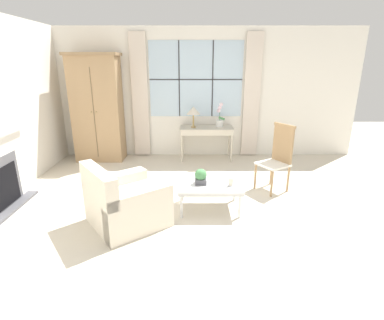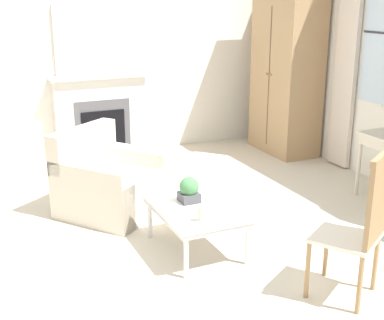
% 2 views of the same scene
% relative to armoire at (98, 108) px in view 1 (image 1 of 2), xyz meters
% --- Properties ---
extents(ground_plane, '(14.00, 14.00, 0.00)m').
position_rel_armoire_xyz_m(ground_plane, '(2.11, -2.68, -1.14)').
color(ground_plane, beige).
extents(wall_back_windowed, '(7.20, 0.14, 2.80)m').
position_rel_armoire_xyz_m(wall_back_windowed, '(2.11, 0.35, 0.27)').
color(wall_back_windowed, white).
rests_on(wall_back_windowed, ground_plane).
extents(armoire, '(1.08, 0.61, 2.26)m').
position_rel_armoire_xyz_m(armoire, '(0.00, 0.00, 0.00)').
color(armoire, tan).
rests_on(armoire, ground_plane).
extents(console_table, '(1.15, 0.53, 0.73)m').
position_rel_armoire_xyz_m(console_table, '(2.34, -0.00, -0.50)').
color(console_table, beige).
rests_on(console_table, ground_plane).
extents(table_lamp, '(0.30, 0.30, 0.45)m').
position_rel_armoire_xyz_m(table_lamp, '(2.05, -0.04, -0.05)').
color(table_lamp, '#9E7F47').
rests_on(table_lamp, console_table).
extents(potted_orchid, '(0.19, 0.15, 0.52)m').
position_rel_armoire_xyz_m(potted_orchid, '(2.63, 0.06, -0.22)').
color(potted_orchid, white).
rests_on(potted_orchid, console_table).
extents(armchair_upholstered, '(1.25, 1.25, 0.85)m').
position_rel_armoire_xyz_m(armchair_upholstered, '(1.14, -2.83, -0.85)').
color(armchair_upholstered, beige).
rests_on(armchair_upholstered, ground_plane).
extents(side_chair_wooden, '(0.61, 0.61, 1.12)m').
position_rel_armoire_xyz_m(side_chair_wooden, '(3.46, -1.67, -0.52)').
color(side_chair_wooden, white).
rests_on(side_chair_wooden, ground_plane).
extents(coffee_table, '(0.91, 0.65, 0.41)m').
position_rel_armoire_xyz_m(coffee_table, '(2.28, -2.41, -0.78)').
color(coffee_table, silver).
rests_on(coffee_table, ground_plane).
extents(potted_plant_small, '(0.17, 0.17, 0.22)m').
position_rel_armoire_xyz_m(potted_plant_small, '(2.15, -2.41, -0.62)').
color(potted_plant_small, '#4C4C51').
rests_on(potted_plant_small, coffee_table).
extents(pillar_candle, '(0.09, 0.09, 0.13)m').
position_rel_armoire_xyz_m(pillar_candle, '(2.57, -2.50, -0.68)').
color(pillar_candle, silver).
rests_on(pillar_candle, coffee_table).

